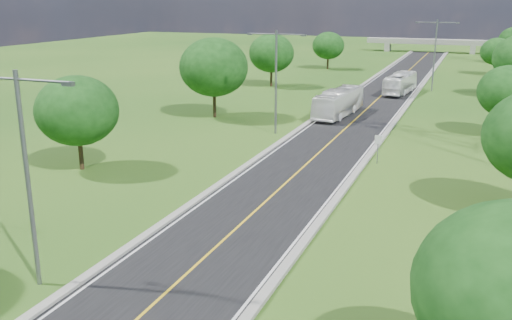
# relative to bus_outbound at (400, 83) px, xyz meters

# --- Properties ---
(ground) EXTENTS (260.00, 260.00, 0.00)m
(ground) POSITION_rel_bus_outbound_xyz_m (-2.05, -13.99, -1.46)
(ground) COLOR #1C4814
(ground) RESTS_ON ground
(road) EXTENTS (8.00, 150.00, 0.06)m
(road) POSITION_rel_bus_outbound_xyz_m (-2.05, -7.99, -1.43)
(road) COLOR black
(road) RESTS_ON ground
(curb_left) EXTENTS (0.50, 150.00, 0.22)m
(curb_left) POSITION_rel_bus_outbound_xyz_m (-6.30, -7.99, -1.35)
(curb_left) COLOR gray
(curb_left) RESTS_ON ground
(curb_right) EXTENTS (0.50, 150.00, 0.22)m
(curb_right) POSITION_rel_bus_outbound_xyz_m (2.20, -7.99, -1.35)
(curb_right) COLOR gray
(curb_right) RESTS_ON ground
(speed_limit_sign) EXTENTS (0.55, 0.09, 2.40)m
(speed_limit_sign) POSITION_rel_bus_outbound_xyz_m (3.15, -36.00, 0.14)
(speed_limit_sign) COLOR slate
(speed_limit_sign) RESTS_ON ground
(overpass) EXTENTS (30.00, 3.00, 3.20)m
(overpass) POSITION_rel_bus_outbound_xyz_m (-2.05, 66.01, 0.95)
(overpass) COLOR gray
(overpass) RESTS_ON ground
(streetlight_near_left) EXTENTS (5.90, 0.25, 10.00)m
(streetlight_near_left) POSITION_rel_bus_outbound_xyz_m (-8.05, -61.99, 4.48)
(streetlight_near_left) COLOR slate
(streetlight_near_left) RESTS_ON ground
(streetlight_mid_left) EXTENTS (5.90, 0.25, 10.00)m
(streetlight_mid_left) POSITION_rel_bus_outbound_xyz_m (-8.05, -28.99, 4.48)
(streetlight_mid_left) COLOR slate
(streetlight_mid_left) RESTS_ON ground
(streetlight_far_right) EXTENTS (5.90, 0.25, 10.00)m
(streetlight_far_right) POSITION_rel_bus_outbound_xyz_m (3.95, 4.01, 4.48)
(streetlight_far_right) COLOR slate
(streetlight_far_right) RESTS_ON ground
(tree_lb) EXTENTS (6.30, 6.30, 7.33)m
(tree_lb) POSITION_rel_bus_outbound_xyz_m (-18.05, -45.99, 3.18)
(tree_lb) COLOR black
(tree_lb) RESTS_ON ground
(tree_lc) EXTENTS (7.56, 7.56, 8.79)m
(tree_lc) POSITION_rel_bus_outbound_xyz_m (-17.05, -23.99, 4.11)
(tree_lc) COLOR black
(tree_lc) RESTS_ON ground
(tree_ld) EXTENTS (6.72, 6.72, 7.82)m
(tree_ld) POSITION_rel_bus_outbound_xyz_m (-19.05, 0.01, 3.49)
(tree_ld) COLOR black
(tree_ld) RESTS_ON ground
(tree_le) EXTENTS (5.88, 5.88, 6.84)m
(tree_le) POSITION_rel_bus_outbound_xyz_m (-16.55, 24.01, 2.87)
(tree_le) COLOR black
(tree_le) RESTS_ON ground
(tree_rc) EXTENTS (5.88, 5.88, 6.84)m
(tree_rc) POSITION_rel_bus_outbound_xyz_m (12.95, -21.99, 2.87)
(tree_rc) COLOR black
(tree_rc) RESTS_ON ground
(tree_re) EXTENTS (5.46, 5.46, 6.35)m
(tree_re) POSITION_rel_bus_outbound_xyz_m (12.45, 26.01, 2.56)
(tree_re) COLOR black
(tree_re) RESTS_ON ground
(bus_outbound) EXTENTS (3.39, 10.27, 2.81)m
(bus_outbound) POSITION_rel_bus_outbound_xyz_m (0.00, 0.00, 0.00)
(bus_outbound) COLOR white
(bus_outbound) RESTS_ON road
(bus_inbound) EXTENTS (3.52, 10.98, 3.01)m
(bus_inbound) POSITION_rel_bus_outbound_xyz_m (-4.30, -18.37, 0.10)
(bus_inbound) COLOR white
(bus_inbound) RESTS_ON road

